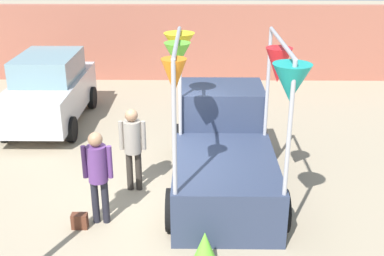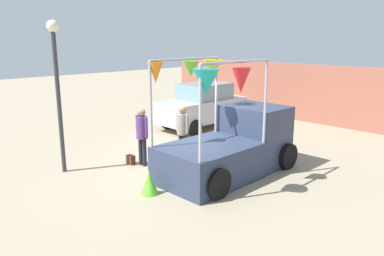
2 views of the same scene
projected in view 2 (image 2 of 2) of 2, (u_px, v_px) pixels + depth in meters
The scene contains 9 objects.
ground_plane at pixel (185, 166), 11.26m from camera, with size 60.00×60.00×0.00m, color gray.
vendor_truck at pixel (233, 142), 10.56m from camera, with size 2.46×4.16×3.23m.
parked_car at pixel (203, 105), 16.01m from camera, with size 1.88×4.00×1.88m.
person_customer at pixel (142, 131), 11.06m from camera, with size 0.53×0.34×1.76m.
person_vendor at pixel (182, 127), 11.56m from camera, with size 0.53×0.34×1.74m.
handbag at pixel (131, 160), 11.38m from camera, with size 0.28×0.16×0.28m, color #592D1E.
street_lamp at pixel (57, 77), 10.15m from camera, with size 0.32×0.32×4.21m.
brick_boundary_wall at pixel (322, 95), 16.64m from camera, with size 18.00×0.36×2.60m, color #9E5947.
folded_kite_bundle_lime at pixel (149, 183), 9.13m from camera, with size 0.44×0.44×0.60m, color #66CC33.
Camera 2 is at (7.81, -7.30, 3.71)m, focal length 35.00 mm.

